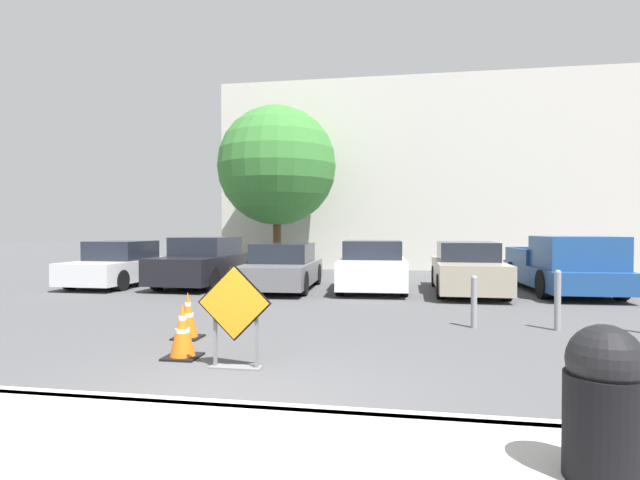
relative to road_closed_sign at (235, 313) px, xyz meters
name	(u,v)px	position (x,y,z in m)	size (l,w,h in m)	color
ground_plane	(345,290)	(0.44, 8.40, -0.73)	(96.00, 96.00, 0.00)	#4C4C4F
sidewalk_strip	(159,473)	(0.44, -2.85, -0.66)	(30.47, 2.50, 0.14)	beige
curb_lip	(222,410)	(0.44, -1.60, -0.66)	(30.47, 0.20, 0.14)	beige
road_closed_sign	(235,313)	(0.00, 0.00, 0.00)	(0.98, 0.20, 1.35)	black
traffic_cone_nearest	(183,331)	(-0.91, 0.41, -0.36)	(0.47, 0.47, 0.76)	black
traffic_cone_second	(188,316)	(-1.37, 1.59, -0.35)	(0.44, 0.44, 0.77)	black
parked_car_nearest	(121,265)	(-6.77, 8.45, -0.08)	(1.90, 4.13, 1.41)	silver
parked_car_second	(205,263)	(-4.11, 8.90, -0.01)	(2.04, 4.60, 1.54)	black
parked_car_third	(283,268)	(-1.44, 8.37, -0.09)	(2.05, 4.51, 1.36)	slate
parked_car_fourth	(373,267)	(1.22, 8.56, -0.05)	(2.07, 4.10, 1.46)	white
parked_car_fifth	(467,269)	(3.89, 8.41, -0.06)	(1.85, 4.56, 1.43)	#A39984
pickup_truck	(565,268)	(6.57, 8.71, 0.00)	(2.24, 5.21, 1.61)	navy
trash_bin	(604,402)	(3.46, -2.56, -0.07)	(0.51, 0.51, 1.03)	black
bollard_nearest	(474,300)	(3.40, 3.28, -0.22)	(0.12, 0.12, 0.96)	gray
bollard_second	(558,299)	(4.83, 3.28, -0.16)	(0.12, 0.12, 1.08)	gray
building_facade_backdrop	(423,178)	(3.03, 18.29, 3.49)	(18.40, 5.00, 8.44)	beige
street_tree_behind_lot	(277,166)	(-2.91, 13.35, 3.60)	(4.75, 4.75, 6.71)	#513823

